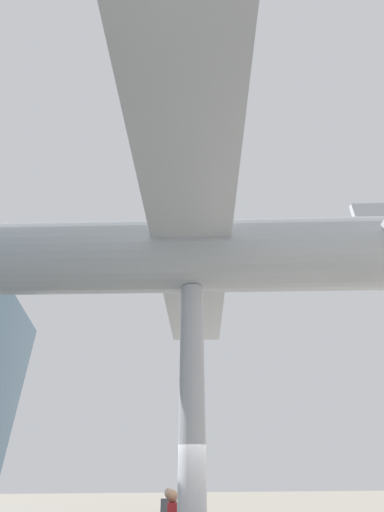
% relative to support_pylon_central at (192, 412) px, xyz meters
% --- Properties ---
extents(support_pylon_central, '(0.61, 0.61, 6.32)m').
position_rel_support_pylon_central_xyz_m(support_pylon_central, '(0.00, 0.00, 0.00)').
color(support_pylon_central, '#B7B7BC').
rests_on(support_pylon_central, ground_plane).
extents(suspended_airplane, '(14.76, 14.15, 2.92)m').
position_rel_support_pylon_central_xyz_m(suspended_airplane, '(0.05, 0.25, 4.25)').
color(suspended_airplane, '#B2B7BC').
rests_on(suspended_airplane, support_pylon_central).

